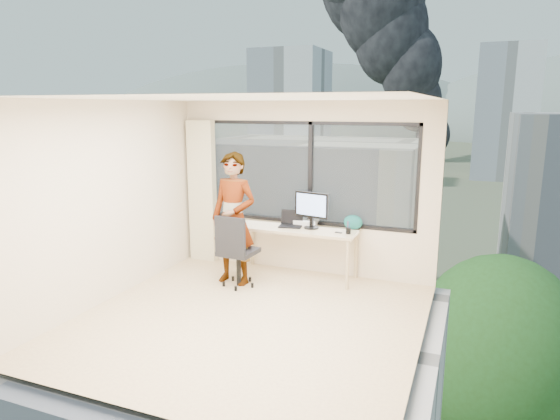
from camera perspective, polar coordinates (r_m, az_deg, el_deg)
The scene contains 24 objects.
floor at distance 6.07m, azimuth -3.59°, elevation -12.54°, with size 4.00×4.00×0.01m, color beige.
ceiling at distance 5.52m, azimuth -3.95°, elevation 12.83°, with size 4.00×4.00×0.01m, color white.
wall_front at distance 4.01m, azimuth -16.21°, elevation -6.18°, with size 4.00×0.01×2.60m, color beige.
wall_left at distance 6.75m, azimuth -19.29°, elevation 0.92°, with size 0.01×4.00×2.60m, color beige.
wall_right at distance 5.14m, azimuth 16.83°, elevation -2.23°, with size 0.01×4.00×2.60m, color beige.
window_wall at distance 7.43m, azimuth 3.23°, elevation 4.29°, with size 3.30×0.16×1.55m, color black, non-canonical shape.
curtain at distance 8.11m, azimuth -9.03°, elevation 2.13°, with size 0.45×0.14×2.30m, color beige.
desk at distance 7.37m, azimuth 1.91°, elevation -4.91°, with size 1.80×0.60×0.75m, color tan.
chair at distance 6.97m, azimuth -4.87°, elevation -4.60°, with size 0.54×0.54×1.07m, color black, non-canonical shape.
person at distance 7.00m, azimuth -5.41°, elevation -1.02°, with size 0.69×0.45×1.89m, color #2D2D33.
monitor at distance 7.19m, azimuth 3.69°, elevation -0.01°, with size 0.55×0.12×0.55m, color black, non-canonical shape.
game_console at distance 7.46m, azimuth 3.08°, elevation -1.42°, with size 0.32×0.27×0.08m, color white.
laptop at distance 7.30m, azimuth 1.23°, elevation -1.14°, with size 0.33×0.35×0.22m, color black, non-canonical shape.
cellphone at distance 7.03m, azimuth 6.82°, elevation -2.61°, with size 0.10×0.05×0.01m, color black.
pen_cup at distance 6.98m, azimuth 7.96°, elevation -2.41°, with size 0.07×0.07×0.09m, color black.
handbag at distance 7.23m, azimuth 8.49°, elevation -1.42°, with size 0.28×0.14×0.21m, color #0D5049.
exterior_ground at distance 126.09m, azimuth 20.51°, elevation 3.69°, with size 400.00×400.00×0.04m, color #515B3D.
near_bldg_a at distance 38.00m, azimuth 3.60°, elevation -2.55°, with size 16.00×12.00×14.00m, color beige.
far_tower_a at distance 106.77m, azimuth 1.27°, elevation 10.62°, with size 14.00×14.00×28.00m, color silver.
far_tower_b at distance 125.11m, azimuth 24.73°, elevation 10.21°, with size 13.00×13.00×30.00m, color silver.
far_tower_d at distance 167.16m, azimuth -0.18°, elevation 10.09°, with size 16.00×14.00×22.00m, color silver.
hill_a at distance 347.65m, azimuth 1.12°, elevation 9.25°, with size 288.00×216.00×90.00m, color slate.
tree_a at distance 34.96m, azimuth -11.84°, elevation -9.27°, with size 7.00×7.00×8.00m, color #29531B, non-canonical shape.
tree_b at distance 25.98m, azimuth 23.72°, elevation -16.66°, with size 7.60×7.60×9.00m, color #29531B, non-canonical shape.
Camera 1 is at (2.39, -4.98, 2.52)m, focal length 31.44 mm.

